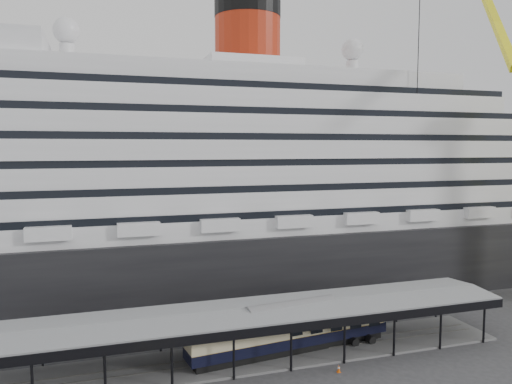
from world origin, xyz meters
TOP-DOWN VIEW (x-y plane):
  - ground at (0.00, 0.00)m, footprint 200.00×200.00m
  - cruise_ship at (0.05, 32.00)m, footprint 130.00×30.00m
  - platform_canopy at (0.00, 5.00)m, footprint 56.00×9.18m
  - pullman_carriage at (4.53, 5.00)m, footprint 23.07×5.72m
  - traffic_cone_right at (7.20, -0.76)m, footprint 0.43×0.43m

SIDE VIEW (x-z plane):
  - ground at x=0.00m, z-range 0.00..0.00m
  - traffic_cone_right at x=7.20m, z-range 0.00..0.73m
  - platform_canopy at x=0.00m, z-range -0.29..5.01m
  - pullman_carriage at x=4.53m, z-range -8.51..13.96m
  - cruise_ship at x=0.05m, z-range -3.60..40.30m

